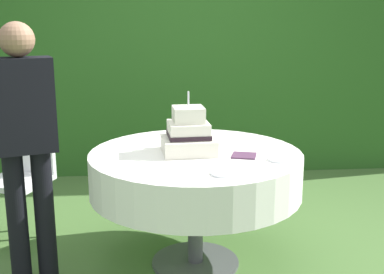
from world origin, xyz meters
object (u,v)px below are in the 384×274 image
(serving_plate_near, at_px, (224,173))
(standing_person, at_px, (25,138))
(wedding_cake, at_px, (189,135))
(napkin_stack, at_px, (244,155))
(cake_table, at_px, (196,172))
(serving_plate_far, at_px, (279,159))
(garden_chair, at_px, (23,169))

(serving_plate_near, relative_size, standing_person, 0.09)
(wedding_cake, relative_size, napkin_stack, 2.68)
(cake_table, xyz_separation_m, serving_plate_far, (0.49, -0.23, 0.14))
(serving_plate_far, xyz_separation_m, napkin_stack, (-0.20, 0.11, -0.00))
(napkin_stack, bearing_deg, garden_chair, 157.22)
(serving_plate_far, distance_m, garden_chair, 1.88)
(serving_plate_near, distance_m, serving_plate_far, 0.45)
(garden_chair, height_order, standing_person, standing_person)
(serving_plate_near, bearing_deg, cake_table, 103.24)
(serving_plate_near, bearing_deg, wedding_cake, 107.87)
(garden_chair, distance_m, standing_person, 0.80)
(wedding_cake, height_order, napkin_stack, wedding_cake)
(garden_chair, xyz_separation_m, standing_person, (0.20, -0.67, 0.39))
(serving_plate_far, relative_size, garden_chair, 0.16)
(wedding_cake, distance_m, napkin_stack, 0.37)
(cake_table, xyz_separation_m, napkin_stack, (0.29, -0.12, 0.14))
(cake_table, bearing_deg, napkin_stack, -22.61)
(wedding_cake, bearing_deg, serving_plate_far, -24.16)
(napkin_stack, xyz_separation_m, garden_chair, (-1.51, 0.64, -0.24))
(serving_plate_near, xyz_separation_m, garden_chair, (-1.33, 0.99, -0.25))
(napkin_stack, distance_m, garden_chair, 1.66)
(napkin_stack, bearing_deg, cake_table, 157.39)
(serving_plate_near, xyz_separation_m, standing_person, (-1.13, 0.32, 0.14))
(napkin_stack, xyz_separation_m, standing_person, (-1.31, -0.03, 0.14))
(serving_plate_far, bearing_deg, napkin_stack, 150.59)
(serving_plate_far, xyz_separation_m, standing_person, (-1.51, 0.08, 0.14))
(cake_table, height_order, garden_chair, garden_chair)
(serving_plate_near, height_order, serving_plate_far, same)
(serving_plate_far, height_order, napkin_stack, serving_plate_far)
(serving_plate_near, bearing_deg, serving_plate_far, 33.09)
(cake_table, relative_size, napkin_stack, 9.30)
(cake_table, distance_m, serving_plate_far, 0.56)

